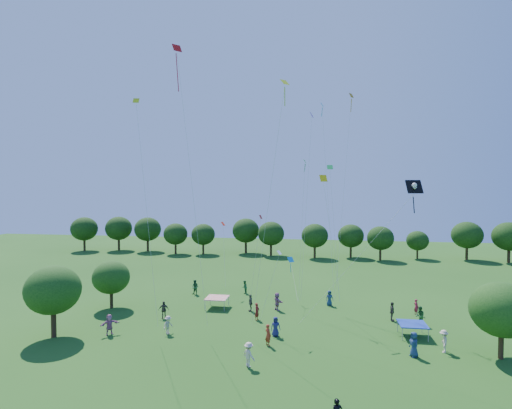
% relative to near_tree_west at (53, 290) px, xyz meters
% --- Properties ---
extents(near_tree_west, '(4.42, 4.42, 5.91)m').
position_rel_near_tree_west_xyz_m(near_tree_west, '(0.00, 0.00, 0.00)').
color(near_tree_west, '#422B19').
rests_on(near_tree_west, ground).
extents(near_tree_north, '(3.75, 3.75, 4.87)m').
position_rel_near_tree_west_xyz_m(near_tree_north, '(0.56, 8.26, -0.74)').
color(near_tree_north, '#422B19').
rests_on(near_tree_north, ground).
extents(near_tree_east, '(4.33, 4.33, 5.52)m').
position_rel_near_tree_west_xyz_m(near_tree_east, '(34.62, 1.20, -0.34)').
color(near_tree_east, '#422B19').
rests_on(near_tree_east, ground).
extents(treeline, '(88.01, 8.77, 6.77)m').
position_rel_near_tree_west_xyz_m(treeline, '(14.92, 43.26, 0.18)').
color(treeline, '#422B19').
rests_on(treeline, ground).
extents(tent_red_stripe, '(2.20, 2.20, 1.10)m').
position_rel_near_tree_west_xyz_m(tent_red_stripe, '(11.29, 9.98, -2.87)').
color(tent_red_stripe, red).
rests_on(tent_red_stripe, ground).
extents(tent_blue, '(2.20, 2.20, 1.10)m').
position_rel_near_tree_west_xyz_m(tent_blue, '(29.32, 4.74, -2.87)').
color(tent_blue, '#173399').
rests_on(tent_blue, ground).
extents(crowd_person_0, '(0.90, 0.68, 1.63)m').
position_rel_near_tree_west_xyz_m(crowd_person_0, '(18.11, 3.01, -3.09)').
color(crowd_person_0, navy).
rests_on(crowd_person_0, ground).
extents(crowd_person_1, '(0.59, 0.67, 1.52)m').
position_rel_near_tree_west_xyz_m(crowd_person_1, '(31.03, 10.86, -3.15)').
color(crowd_person_1, maroon).
rests_on(crowd_person_1, ground).
extents(crowd_person_2, '(0.46, 0.77, 1.52)m').
position_rel_near_tree_west_xyz_m(crowd_person_2, '(13.05, 15.97, -3.15)').
color(crowd_person_2, '#265933').
rests_on(crowd_person_2, ground).
extents(crowd_person_3, '(0.68, 1.17, 1.69)m').
position_rel_near_tree_west_xyz_m(crowd_person_3, '(30.90, 1.73, -3.06)').
color(crowd_person_3, beige).
rests_on(crowd_person_3, ground).
extents(crowd_person_4, '(1.05, 0.69, 1.65)m').
position_rel_near_tree_west_xyz_m(crowd_person_4, '(7.17, 5.88, -3.08)').
color(crowd_person_4, '#463F38').
rests_on(crowd_person_4, ground).
extents(crowd_person_5, '(1.40, 1.74, 1.80)m').
position_rel_near_tree_west_xyz_m(crowd_person_5, '(17.50, 10.14, -3.01)').
color(crowd_person_5, '#A6618E').
rests_on(crowd_person_5, ground).
extents(crowd_person_6, '(0.88, 0.63, 1.59)m').
position_rel_near_tree_west_xyz_m(crowd_person_6, '(22.76, 12.58, -3.11)').
color(crowd_person_6, navy).
rests_on(crowd_person_6, ground).
extents(crowd_person_7, '(0.58, 0.70, 1.60)m').
position_rel_near_tree_west_xyz_m(crowd_person_7, '(15.96, 6.83, -3.11)').
color(crowd_person_7, maroon).
rests_on(crowd_person_7, ground).
extents(crowd_person_8, '(0.92, 0.64, 1.71)m').
position_rel_near_tree_west_xyz_m(crowd_person_8, '(7.49, 14.59, -3.05)').
color(crowd_person_8, '#255630').
rests_on(crowd_person_8, ground).
extents(crowd_person_9, '(1.17, 1.11, 1.71)m').
position_rel_near_tree_west_xyz_m(crowd_person_9, '(16.91, -2.94, -3.05)').
color(crowd_person_9, beige).
rests_on(crowd_person_9, ground).
extents(crowd_person_10, '(0.66, 1.07, 1.70)m').
position_rel_near_tree_west_xyz_m(crowd_person_10, '(14.89, 9.39, -3.06)').
color(crowd_person_10, '#49443A').
rests_on(crowd_person_10, ground).
extents(crowd_person_11, '(1.54, 1.53, 1.72)m').
position_rel_near_tree_west_xyz_m(crowd_person_11, '(4.26, 1.23, -3.05)').
color(crowd_person_11, '#A45F89').
rests_on(crowd_person_11, ground).
extents(crowd_person_12, '(0.75, 1.01, 1.82)m').
position_rel_near_tree_west_xyz_m(crowd_person_12, '(28.51, 0.57, -3.00)').
color(crowd_person_12, navy).
rests_on(crowd_person_12, ground).
extents(crowd_person_13, '(0.73, 0.73, 1.68)m').
position_rel_near_tree_west_xyz_m(crowd_person_13, '(17.74, 0.96, -3.07)').
color(crowd_person_13, '#9E2F1C').
rests_on(crowd_person_13, ground).
extents(crowd_person_14, '(0.65, 0.93, 1.72)m').
position_rel_near_tree_west_xyz_m(crowd_person_14, '(30.63, 7.69, -3.05)').
color(crowd_person_14, '#285D29').
rests_on(crowd_person_14, ground).
extents(crowd_person_15, '(0.80, 1.09, 1.52)m').
position_rel_near_tree_west_xyz_m(crowd_person_15, '(9.08, 2.13, -3.15)').
color(crowd_person_15, '#B6A791').
rests_on(crowd_person_15, ground).
extents(crowd_person_16, '(0.51, 1.05, 1.77)m').
position_rel_near_tree_west_xyz_m(crowd_person_16, '(28.36, 8.52, -3.02)').
color(crowd_person_16, '#443D36').
rests_on(crowd_person_16, ground).
extents(pirate_kite, '(8.82, 2.87, 11.58)m').
position_rel_near_tree_west_xyz_m(pirate_kite, '(28.06, 0.13, 8.24)').
color(pirate_kite, black).
extents(red_high_kite, '(3.09, 1.24, 22.69)m').
position_rel_near_tree_west_xyz_m(red_high_kite, '(10.59, 1.73, 15.69)').
color(red_high_kite, red).
extents(small_kite_0, '(1.44, 1.79, 8.64)m').
position_rel_near_tree_west_xyz_m(small_kite_0, '(16.21, 5.72, 3.80)').
color(small_kite_0, red).
extents(small_kite_1, '(1.97, 4.50, 20.96)m').
position_rel_near_tree_west_xyz_m(small_kite_1, '(24.49, 12.61, 13.13)').
color(small_kite_1, orange).
extents(small_kite_2, '(2.71, 1.85, 18.48)m').
position_rel_near_tree_west_xyz_m(small_kite_2, '(7.23, 1.40, 10.70)').
color(small_kite_2, '#BCD112').
extents(small_kite_3, '(0.63, 2.35, 13.93)m').
position_rel_near_tree_west_xyz_m(small_kite_3, '(20.04, 10.89, 7.51)').
color(small_kite_3, '#1B911A').
extents(small_kite_4, '(1.45, 5.05, 3.53)m').
position_rel_near_tree_west_xyz_m(small_kite_4, '(18.67, 13.37, 0.29)').
color(small_kite_4, '#1278BD').
extents(small_kite_5, '(1.13, 2.93, 18.81)m').
position_rel_near_tree_west_xyz_m(small_kite_5, '(20.60, 11.49, 11.54)').
color(small_kite_5, '#791A9D').
extents(small_kite_6, '(1.72, 1.25, 5.71)m').
position_rel_near_tree_west_xyz_m(small_kite_6, '(18.05, 3.92, 1.99)').
color(small_kite_6, white).
extents(small_kite_7, '(1.50, 6.50, 20.58)m').
position_rel_near_tree_west_xyz_m(small_kite_7, '(22.19, 14.38, 12.54)').
color(small_kite_7, '#0EADD6').
extents(small_kite_8, '(1.36, 3.78, 7.00)m').
position_rel_near_tree_west_xyz_m(small_kite_8, '(10.39, 16.53, 3.25)').
color(small_kite_8, red).
extents(small_kite_9, '(2.10, 1.45, 12.27)m').
position_rel_near_tree_west_xyz_m(small_kite_9, '(22.23, 8.65, 7.72)').
color(small_kite_9, yellow).
extents(small_kite_10, '(3.22, 3.31, 18.67)m').
position_rel_near_tree_west_xyz_m(small_kite_10, '(18.57, -0.54, 11.73)').
color(small_kite_10, '#B3CC12').
extents(small_kite_11, '(1.25, 3.62, 13.46)m').
position_rel_near_tree_west_xyz_m(small_kite_11, '(22.89, 12.32, 8.08)').
color(small_kite_11, green).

